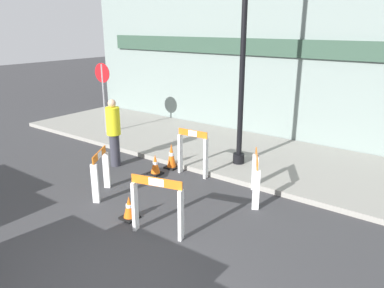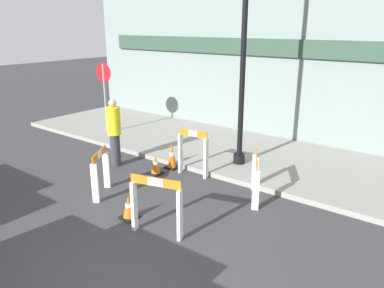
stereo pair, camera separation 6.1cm
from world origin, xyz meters
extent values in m
cube|color=gray|center=(0.00, 6.32, 0.06)|extent=(18.00, 3.64, 0.12)
cube|color=gray|center=(0.00, 8.22, 2.75)|extent=(18.00, 0.12, 5.50)
cube|color=#2D4738|center=(0.00, 8.11, 2.80)|extent=(16.20, 0.10, 0.50)
cylinder|color=black|center=(-1.04, 5.46, 0.24)|extent=(0.29, 0.29, 0.24)
cylinder|color=black|center=(-1.04, 5.46, 2.93)|extent=(0.13, 0.13, 5.62)
cylinder|color=gray|center=(-5.88, 5.34, 1.21)|extent=(0.06, 0.06, 2.18)
cylinder|color=red|center=(-5.88, 5.34, 2.02)|extent=(0.60, 0.06, 0.60)
cube|color=white|center=(-1.31, 4.38, 0.48)|extent=(0.07, 0.14, 0.97)
cube|color=white|center=(-2.02, 4.32, 0.48)|extent=(0.07, 0.14, 0.97)
cube|color=orange|center=(-1.66, 4.35, 1.04)|extent=(0.77, 0.08, 0.15)
cube|color=white|center=(-1.66, 4.35, 1.04)|extent=(0.23, 0.05, 0.13)
cube|color=white|center=(-2.75, 2.64, 0.41)|extent=(0.14, 0.12, 0.83)
cube|color=white|center=(-2.36, 2.01, 0.41)|extent=(0.14, 0.12, 0.83)
cube|color=orange|center=(-2.56, 2.33, 0.90)|extent=(0.44, 0.69, 0.15)
cube|color=white|center=(-2.56, 2.33, 0.90)|extent=(0.15, 0.22, 0.14)
cube|color=white|center=(-0.97, 1.74, 0.45)|extent=(0.09, 0.14, 0.91)
cube|color=white|center=(-0.14, 1.97, 0.45)|extent=(0.09, 0.14, 0.91)
cube|color=orange|center=(-0.56, 1.85, 0.98)|extent=(0.90, 0.26, 0.15)
cube|color=white|center=(-0.56, 1.85, 0.98)|extent=(0.28, 0.10, 0.14)
cube|color=white|center=(0.36, 3.68, 0.41)|extent=(0.14, 0.12, 0.82)
cube|color=white|center=(-0.09, 4.49, 0.41)|extent=(0.14, 0.12, 0.82)
cube|color=orange|center=(0.13, 4.08, 0.90)|extent=(0.50, 0.87, 0.15)
cube|color=white|center=(0.13, 4.08, 0.90)|extent=(0.17, 0.27, 0.14)
cube|color=black|center=(-1.35, 1.95, 0.02)|extent=(0.30, 0.30, 0.04)
cone|color=orange|center=(-1.35, 1.95, 0.25)|extent=(0.23, 0.22, 0.41)
cylinder|color=white|center=(-1.35, 1.95, 0.27)|extent=(0.13, 0.13, 0.06)
cube|color=black|center=(-2.41, 3.85, 0.02)|extent=(0.30, 0.30, 0.04)
cone|color=orange|center=(-2.41, 3.85, 0.27)|extent=(0.22, 0.22, 0.46)
cylinder|color=white|center=(-2.41, 3.85, 0.29)|extent=(0.13, 0.13, 0.06)
cube|color=black|center=(-2.36, 4.40, 0.02)|extent=(0.30, 0.30, 0.04)
cone|color=orange|center=(-2.36, 4.40, 0.34)|extent=(0.22, 0.22, 0.61)
cylinder|color=white|center=(-2.36, 4.40, 0.37)|extent=(0.13, 0.13, 0.08)
cylinder|color=#33333D|center=(-3.62, 3.68, 0.41)|extent=(0.29, 0.29, 0.83)
cylinder|color=yellow|center=(-3.62, 3.68, 1.17)|extent=(0.40, 0.40, 0.69)
sphere|color=#DBAD89|center=(-3.62, 3.68, 1.62)|extent=(0.23, 0.23, 0.20)
camera|label=1|loc=(3.30, -2.34, 3.46)|focal=35.00mm
camera|label=2|loc=(3.35, -2.30, 3.46)|focal=35.00mm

